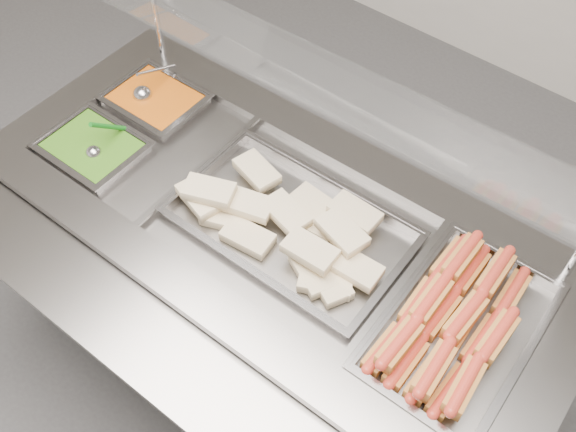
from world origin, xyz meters
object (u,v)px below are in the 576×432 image
Objects in this scene: steam_counter at (277,290)px; pan_hotdogs at (457,333)px; ladle at (144,94)px; serving_spoon at (97,149)px; pan_wraps at (291,228)px; sneeze_guard at (322,80)px.

pan_hotdogs reaches higher than steam_counter.
serving_spoon is (0.08, -0.26, 0.00)m from ladle.
pan_hotdogs is at bearing 9.05° from serving_spoon.
steam_counter is 3.40× the size of pan_hotdogs.
serving_spoon reaches higher than pan_wraps.
pan_wraps is at bearing -7.79° from ladle.
pan_wraps is at bearing 2.16° from steam_counter.
serving_spoon reaches higher than pan_hotdogs.
pan_wraps reaches higher than steam_counter.
pan_hotdogs is 0.53m from pan_wraps.
steam_counter is 1.15× the size of sneeze_guard.
steam_counter is at bearing -8.64° from ladle.
pan_wraps is at bearing 14.67° from serving_spoon.
ladle is (-0.64, 0.10, 0.43)m from steam_counter.
sneeze_guard is 2.39× the size of pan_wraps.
pan_hotdogs is at bearing 2.16° from pan_wraps.
ladle is at bearing -170.52° from sneeze_guard.
pan_wraps is 0.65m from serving_spoon.
ladle is 1.16× the size of serving_spoon.
serving_spoon reaches higher than steam_counter.
steam_counter is at bearing -87.84° from sneeze_guard.
ladle is at bearing 172.21° from pan_wraps.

